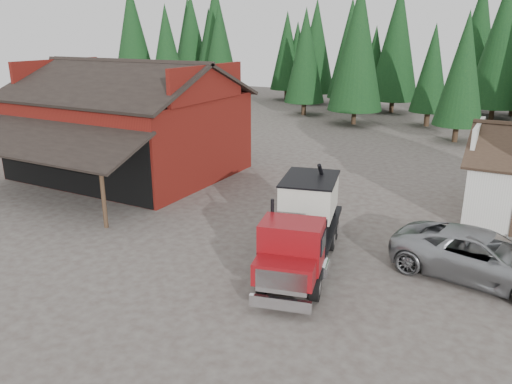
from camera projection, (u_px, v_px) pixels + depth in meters
The scene contains 8 objects.
ground at pixel (175, 272), 19.11m from camera, with size 120.00×120.00×0.00m, color #493F39.
red_barn at pixel (129, 132), 31.56m from camera, with size 12.80×13.63×7.18m.
conifer_backdrop at pixel (412, 116), 54.19m from camera, with size 76.00×16.00×16.00m, color black, non-canonical shape.
near_pine_a at pixel (167, 56), 50.54m from camera, with size 4.40×4.40×11.40m.
near_pine_b at pixel (463, 69), 39.62m from camera, with size 3.96×3.96×10.40m.
near_pine_d at pixel (358, 46), 47.05m from camera, with size 5.28×5.28×13.40m.
feed_truck at pixel (303, 223), 19.28m from camera, with size 3.99×8.37×3.65m.
silver_car at pixel (482, 257), 18.30m from camera, with size 2.97×6.44×1.79m, color #94979B.
Camera 1 is at (10.99, -13.64, 8.80)m, focal length 35.00 mm.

